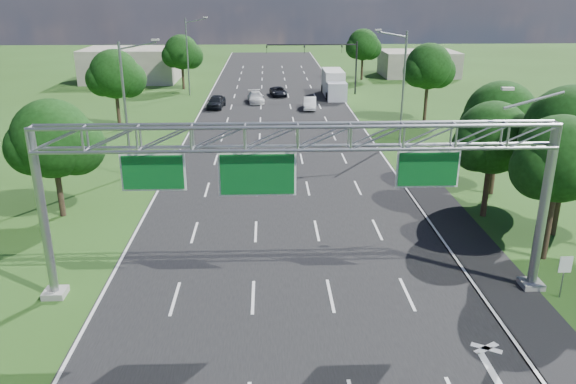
{
  "coord_description": "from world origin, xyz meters",
  "views": [
    {
      "loc": [
        -1.03,
        -11.32,
        13.41
      ],
      "look_at": [
        -0.03,
        15.65,
        3.68
      ],
      "focal_mm": 35.0,
      "sensor_mm": 36.0,
      "label": 1
    }
  ],
  "objects_px": {
    "sign_gantry": "(299,151)",
    "regulatory_sign": "(565,268)",
    "traffic_signal": "(330,56)",
    "box_truck": "(334,84)"
  },
  "relations": [
    {
      "from": "traffic_signal",
      "to": "box_truck",
      "type": "distance_m",
      "value": 3.83
    },
    {
      "from": "regulatory_sign",
      "to": "traffic_signal",
      "type": "height_order",
      "value": "traffic_signal"
    },
    {
      "from": "sign_gantry",
      "to": "traffic_signal",
      "type": "xyz_separation_m",
      "value": [
        7.15,
        53.0,
        -1.72
      ]
    },
    {
      "from": "regulatory_sign",
      "to": "box_truck",
      "type": "distance_m",
      "value": 52.88
    },
    {
      "from": "regulatory_sign",
      "to": "sign_gantry",
      "type": "bearing_deg",
      "value": 175.17
    },
    {
      "from": "sign_gantry",
      "to": "regulatory_sign",
      "type": "relative_size",
      "value": 11.19
    },
    {
      "from": "regulatory_sign",
      "to": "traffic_signal",
      "type": "relative_size",
      "value": 0.17
    },
    {
      "from": "traffic_signal",
      "to": "box_truck",
      "type": "bearing_deg",
      "value": -73.14
    },
    {
      "from": "sign_gantry",
      "to": "box_truck",
      "type": "relative_size",
      "value": 2.67
    },
    {
      "from": "sign_gantry",
      "to": "traffic_signal",
      "type": "relative_size",
      "value": 1.92
    }
  ]
}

